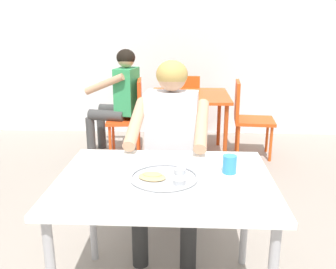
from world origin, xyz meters
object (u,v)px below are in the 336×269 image
object	(u,v)px
table_background_red	(189,101)
thali_tray	(164,177)
drinking_cup	(230,164)
chair_red_right	(247,114)
chair_red_far	(185,103)
chair_foreground	(173,166)
diner_foreground	(170,140)
table_foreground	(165,192)
chair_red_left	(131,113)
patron_background	(119,93)

from	to	relation	value
table_background_red	thali_tray	bearing A→B (deg)	-93.51
drinking_cup	chair_red_right	distance (m)	2.38
chair_red_far	chair_red_right	bearing A→B (deg)	-37.88
chair_red_far	chair_foreground	bearing A→B (deg)	-92.27
thali_tray	chair_foreground	size ratio (longest dim) A/B	0.42
diner_foreground	chair_red_right	world-z (taller)	diner_foreground
chair_foreground	chair_red_right	world-z (taller)	chair_red_right
drinking_cup	diner_foreground	bearing A→B (deg)	121.71
drinking_cup	table_foreground	bearing A→B (deg)	-166.13
drinking_cup	diner_foreground	size ratio (longest dim) A/B	0.08
table_foreground	chair_red_left	size ratio (longest dim) A/B	1.22
chair_foreground	chair_red_right	xyz separation A→B (m)	(0.78, 1.57, 0.02)
chair_red_far	table_background_red	bearing A→B (deg)	-85.36
diner_foreground	chair_red_far	world-z (taller)	diner_foreground
chair_foreground	patron_background	world-z (taller)	patron_background
thali_tray	chair_red_far	distance (m)	2.96
chair_red_far	table_foreground	bearing A→B (deg)	-91.95
table_foreground	chair_red_left	bearing A→B (deg)	102.23
thali_tray	table_background_red	size ratio (longest dim) A/B	0.37
patron_background	drinking_cup	bearing A→B (deg)	-67.11
table_foreground	table_background_red	distance (m)	2.37
table_foreground	drinking_cup	size ratio (longest dim) A/B	11.44
thali_tray	diner_foreground	world-z (taller)	diner_foreground
chair_red_right	patron_background	xyz separation A→B (m)	(-1.44, -0.01, 0.23)
table_foreground	chair_red_right	distance (m)	2.53
drinking_cup	patron_background	distance (m)	2.50
chair_foreground	chair_red_far	xyz separation A→B (m)	(0.08, 2.11, 0.03)
table_foreground	chair_red_far	bearing A→B (deg)	88.05
chair_red_left	chair_foreground	bearing A→B (deg)	-71.02
table_background_red	diner_foreground	bearing A→B (deg)	-94.64
chair_foreground	table_foreground	bearing A→B (deg)	-91.11
thali_tray	chair_foreground	bearing A→B (deg)	88.90
chair_foreground	patron_background	bearing A→B (deg)	112.88
drinking_cup	chair_red_far	world-z (taller)	chair_red_far
table_background_red	chair_red_far	distance (m)	0.58
drinking_cup	chair_red_right	xyz separation A→B (m)	(0.47, 2.31, -0.29)
patron_background	table_foreground	bearing A→B (deg)	-74.87
chair_red_left	thali_tray	bearing A→B (deg)	-77.86
diner_foreground	chair_red_left	bearing A→B (deg)	106.40
table_foreground	patron_background	xyz separation A→B (m)	(-0.64, 2.38, 0.07)
table_background_red	patron_background	size ratio (longest dim) A/B	0.75
drinking_cup	chair_foreground	world-z (taller)	drinking_cup
drinking_cup	diner_foreground	distance (m)	0.62
table_foreground	chair_red_far	size ratio (longest dim) A/B	1.24
thali_tray	chair_red_right	xyz separation A→B (m)	(0.80, 2.41, -0.25)
table_background_red	chair_red_far	xyz separation A→B (m)	(-0.05, 0.57, -0.14)
chair_red_right	patron_background	size ratio (longest dim) A/B	0.71
table_foreground	chair_red_left	xyz separation A→B (m)	(-0.51, 2.34, -0.15)
chair_red_right	drinking_cup	bearing A→B (deg)	-101.47
drinking_cup	patron_background	world-z (taller)	patron_background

